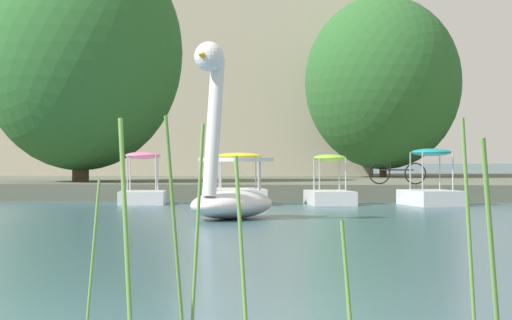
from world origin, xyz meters
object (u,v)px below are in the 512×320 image
Objects in this scene: pedal_boat_lime at (330,190)px; tree_willow_overhanging at (383,82)px; pedal_boat_pink at (143,189)px; swan_boat at (229,183)px; pedal_boat_teal at (431,189)px; bicycle_parked at (397,173)px; tree_willow_near_path at (81,52)px; pedal_boat_yellow at (239,189)px.

tree_willow_overhanging reaches higher than pedal_boat_lime.
swan_boat is at bearing -65.45° from pedal_boat_pink.
swan_boat reaches higher than pedal_boat_pink.
pedal_boat_lime is (-2.73, 0.19, -0.04)m from pedal_boat_teal.
pedal_boat_lime is at bearing -127.76° from bicycle_parked.
swan_boat is 14.70m from tree_willow_near_path.
pedal_boat_yellow is 1.48× the size of bicycle_parked.
tree_willow_near_path reaches higher than pedal_boat_yellow.
pedal_boat_lime is 1.19× the size of pedal_boat_pink.
pedal_boat_pink is at bearing -59.68° from tree_willow_near_path.
swan_boat is 7.55m from pedal_boat_lime.
pedal_boat_yellow is at bearing -174.20° from pedal_boat_lime.
bicycle_parked is at bearing 20.67° from pedal_boat_pink.
pedal_boat_pink reaches higher than pedal_boat_lime.
tree_willow_near_path reaches higher than tree_willow_overhanging.
bicycle_parked is (10.26, -2.79, -3.94)m from tree_willow_near_path.
tree_willow_overhanging reaches higher than pedal_boat_teal.
bicycle_parked is (1.92, 2.48, 0.43)m from pedal_boat_lime.
pedal_boat_pink is at bearing -114.33° from tree_willow_overhanging.
pedal_boat_lime is at bearing 176.00° from pedal_boat_teal.
pedal_boat_pink is at bearing 179.94° from pedal_boat_teal.
tree_willow_near_path reaches higher than swan_boat.
bicycle_parked is (3.81, 9.79, 0.09)m from swan_boat.
tree_willow_overhanging is at bearing 65.67° from pedal_boat_pink.
tree_willow_overhanging is at bearing 44.38° from tree_willow_near_path.
tree_willow_near_path is 11.34m from bicycle_parked.
tree_willow_near_path is at bearing 136.67° from pedal_boat_yellow.
pedal_boat_pink is (-7.87, 0.01, -0.02)m from pedal_boat_teal.
tree_willow_near_path is at bearing 117.13° from swan_boat.
pedal_boat_yellow is 0.27× the size of tree_willow_near_path.
pedal_boat_lime is 5.14m from pedal_boat_pink.
pedal_boat_yellow is 0.27× the size of tree_willow_overhanging.
tree_willow_overhanging is (6.96, 15.39, 4.01)m from pedal_boat_pink.
pedal_boat_lime is at bearing -32.34° from tree_willow_near_path.
pedal_boat_teal is 15.93m from tree_willow_overhanging.
pedal_boat_pink is 17.36m from tree_willow_overhanging.
tree_willow_near_path is at bearing 153.71° from pedal_boat_teal.
pedal_boat_teal reaches higher than pedal_boat_lime.
pedal_boat_lime is 0.26× the size of tree_willow_near_path.
tree_willow_near_path is (-6.45, 12.58, 4.03)m from swan_boat.
pedal_boat_lime is 0.98× the size of pedal_boat_yellow.
tree_willow_near_path is (-3.19, 5.46, 4.35)m from pedal_boat_pink.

